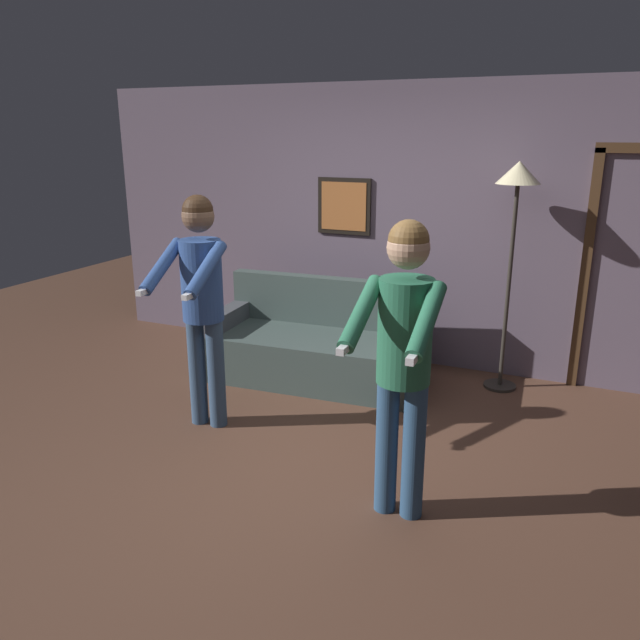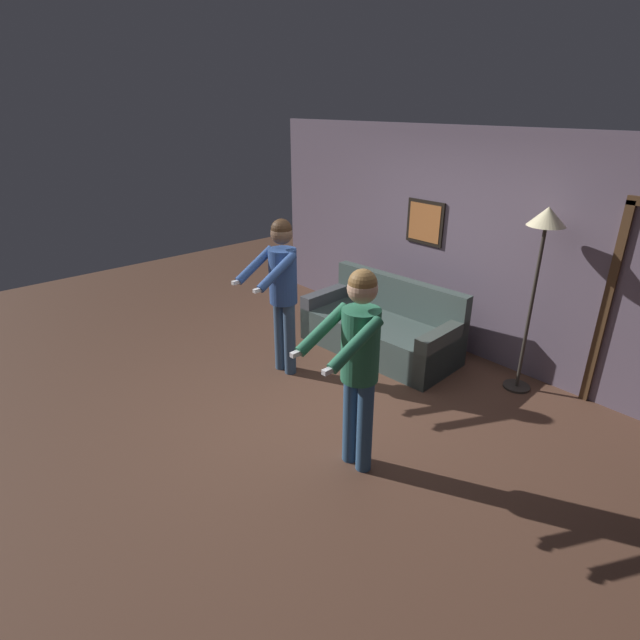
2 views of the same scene
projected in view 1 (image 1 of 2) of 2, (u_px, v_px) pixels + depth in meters
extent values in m
plane|color=brown|center=(301.00, 457.00, 4.32)|extent=(12.00, 12.00, 0.00)
cube|color=slate|center=(400.00, 227.00, 5.86)|extent=(6.40, 0.06, 2.60)
cube|color=black|center=(344.00, 206.00, 5.98)|extent=(0.54, 0.02, 0.54)
cube|color=#B56732|center=(344.00, 206.00, 5.97)|extent=(0.46, 0.01, 0.46)
cube|color=#4C331E|center=(585.00, 273.00, 5.26)|extent=(0.08, 0.04, 2.04)
cube|color=#43534F|center=(315.00, 357.00, 5.63)|extent=(1.95, 0.97, 0.42)
cube|color=#43534F|center=(328.00, 301.00, 5.82)|extent=(1.91, 0.26, 0.45)
cube|color=#494C52|center=(229.00, 338.00, 5.89)|extent=(0.22, 0.86, 0.58)
cube|color=#444D48|center=(410.00, 360.00, 5.32)|extent=(0.22, 0.86, 0.58)
cylinder|color=#332D28|center=(500.00, 386.00, 5.50)|extent=(0.28, 0.28, 0.02)
cylinder|color=#332D28|center=(508.00, 289.00, 5.25)|extent=(0.04, 0.04, 1.74)
cone|color=#F9EAB7|center=(519.00, 172.00, 4.97)|extent=(0.36, 0.36, 0.18)
cylinder|color=#385272|center=(197.00, 371.00, 4.73)|extent=(0.13, 0.13, 0.84)
cylinder|color=#385272|center=(216.00, 374.00, 4.68)|extent=(0.13, 0.13, 0.84)
cylinder|color=#2D4C8C|center=(202.00, 280.00, 4.50)|extent=(0.30, 0.30, 0.59)
sphere|color=brown|center=(198.00, 216.00, 4.36)|extent=(0.23, 0.23, 0.23)
sphere|color=#382314|center=(198.00, 210.00, 4.35)|extent=(0.22, 0.22, 0.22)
cylinder|color=#2D4C8C|center=(162.00, 266.00, 4.30)|extent=(0.13, 0.51, 0.33)
cube|color=white|center=(145.00, 291.00, 4.13)|extent=(0.05, 0.15, 0.04)
cylinder|color=#2D4C8C|center=(206.00, 269.00, 4.20)|extent=(0.13, 0.51, 0.33)
cube|color=white|center=(190.00, 295.00, 4.03)|extent=(0.05, 0.15, 0.04)
cylinder|color=#2E5076|center=(387.00, 446.00, 3.62)|extent=(0.13, 0.13, 0.83)
cylinder|color=#2E5076|center=(414.00, 451.00, 3.56)|extent=(0.13, 0.13, 0.83)
cylinder|color=#286B4C|center=(405.00, 331.00, 3.38)|extent=(0.30, 0.30, 0.59)
sphere|color=tan|center=(408.00, 248.00, 3.25)|extent=(0.23, 0.23, 0.23)
sphere|color=brown|center=(409.00, 240.00, 3.23)|extent=(0.22, 0.22, 0.22)
cylinder|color=#286B4C|center=(362.00, 313.00, 3.20)|extent=(0.10, 0.51, 0.31)
cube|color=white|center=(345.00, 348.00, 3.02)|extent=(0.04, 0.15, 0.04)
cylinder|color=#286B4C|center=(427.00, 320.00, 3.07)|extent=(0.10, 0.51, 0.31)
cube|color=white|center=(414.00, 357.00, 2.90)|extent=(0.04, 0.15, 0.04)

